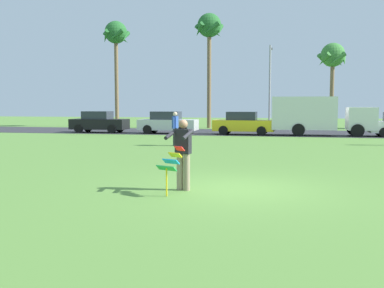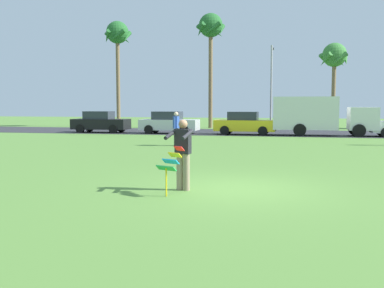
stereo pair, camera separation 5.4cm
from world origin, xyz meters
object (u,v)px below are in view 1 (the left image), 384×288
Objects in this scene: parked_truck_white_box at (316,115)px; palm_tree_centre_far at (333,58)px; palm_tree_right_near at (209,31)px; palm_tree_left_near at (116,38)px; kite_held at (171,163)px; person_walker_near at (175,127)px; parked_car_yellow at (243,124)px; parked_car_silver at (168,123)px; person_kite_flyer at (183,152)px; streetlight_pole at (270,82)px; parked_car_black at (99,122)px.

palm_tree_centre_far is at bearing 79.78° from parked_truck_white_box.
palm_tree_left_near is at bearing 175.16° from palm_tree_right_near.
palm_tree_right_near reaches higher than palm_tree_centre_far.
kite_held is 12.52m from person_walker_near.
parked_car_silver is at bearing -179.99° from parked_car_yellow.
person_kite_flyer is at bearing -74.61° from person_walker_near.
parked_car_yellow is 13.48m from palm_tree_centre_far.
palm_tree_left_near is 1.32× the size of palm_tree_centre_far.
kite_held is at bearing -74.35° from parked_car_silver.
parked_truck_white_box is 0.66× the size of palm_tree_right_near.
palm_tree_right_near is at bearing 136.80° from parked_truck_white_box.
palm_tree_centre_far is (6.14, 31.04, 5.21)m from person_kite_flyer.
palm_tree_right_near is (1.56, 8.29, 7.79)m from parked_car_silver.
parked_car_silver is 0.60× the size of streetlight_pole.
parked_car_black is 1.00× the size of parked_car_silver.
palm_tree_centre_far is (6.77, 10.33, 5.39)m from parked_car_yellow.
parked_car_black is 2.44× the size of person_walker_near.
parked_truck_white_box is at bearing 78.32° from person_kite_flyer.
palm_tree_centre_far reaches higher than parked_car_black.
parked_car_yellow is (5.49, 0.00, 0.00)m from parked_car_silver.
person_walker_near is (-2.54, -9.20, 0.16)m from parked_car_yellow.
kite_held is (-0.13, -0.64, -0.20)m from person_kite_flyer.
kite_held is 30.97m from palm_tree_right_near.
parked_car_yellow is 0.43× the size of palm_tree_left_near.
parked_car_silver is at bearing 107.74° from person_walker_near.
palm_tree_right_near reaches higher than palm_tree_left_near.
palm_tree_left_near reaches higher than palm_tree_centre_far.
palm_tree_centre_far is 6.63m from streetlight_pole.
parked_car_yellow is at bearing 74.56° from person_walker_near.
palm_tree_left_near reaches higher than parked_car_black.
palm_tree_right_near reaches higher than streetlight_pole.
palm_tree_left_near reaches higher than streetlight_pole.
parked_car_silver is (5.33, 0.00, 0.00)m from parked_car_black.
person_kite_flyer is at bearing -65.40° from palm_tree_left_near.
streetlight_pole is (12.29, 6.97, 3.22)m from parked_car_black.
kite_held is 0.17× the size of parked_truck_white_box.
parked_truck_white_box is at bearing 51.02° from person_walker_near.
palm_tree_right_near is 1.35× the size of palm_tree_centre_far.
parked_car_black is 12.04m from palm_tree_left_near.
person_kite_flyer is at bearing -101.20° from palm_tree_centre_far.
streetlight_pole reaches higher than person_kite_flyer.
palm_tree_centre_far reaches higher than parked_car_yellow.
palm_tree_centre_far is at bearing 78.80° from kite_held.
parked_truck_white_box is (15.72, 0.00, 0.64)m from parked_car_black.
parked_truck_white_box is at bearing 78.33° from kite_held.
palm_tree_centre_far is (17.58, 10.33, 5.39)m from parked_car_black.
palm_tree_right_near is (-3.93, 8.29, 7.79)m from parked_car_yellow.
palm_tree_right_near is at bearing 98.49° from kite_held.
parked_car_black reaches higher than kite_held.
person_kite_flyer is 0.17× the size of palm_tree_right_near.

